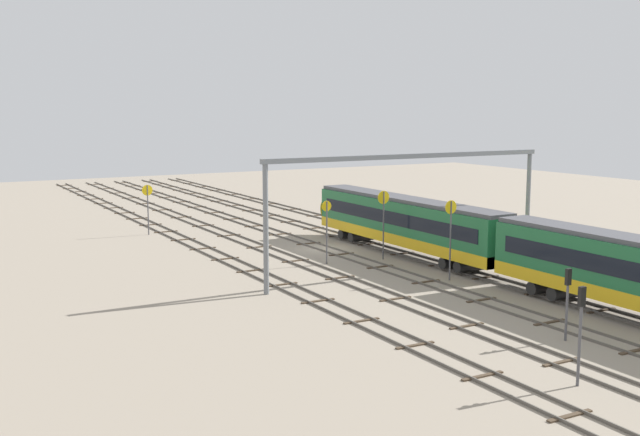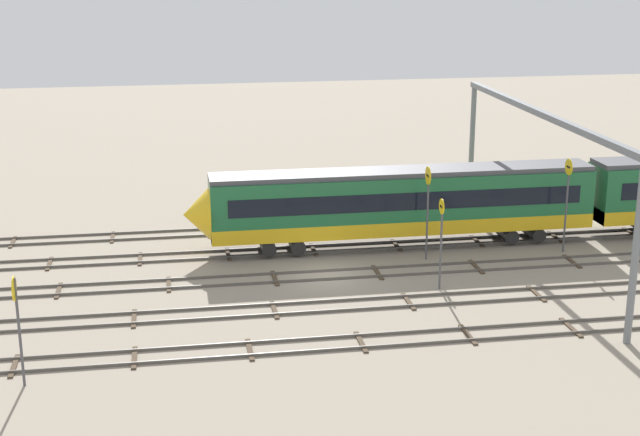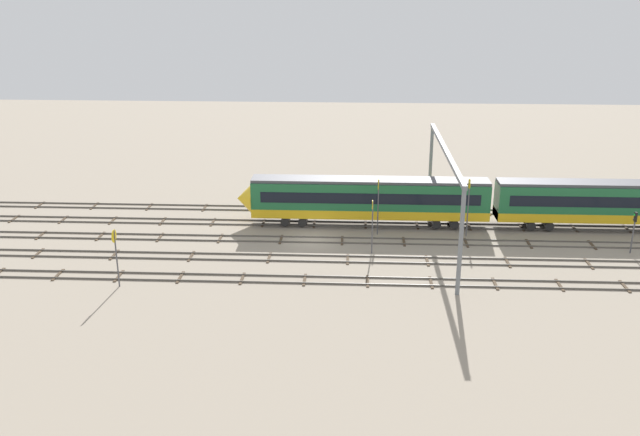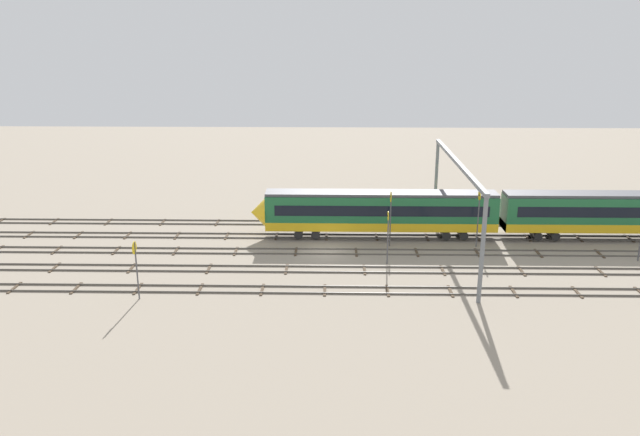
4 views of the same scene
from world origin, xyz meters
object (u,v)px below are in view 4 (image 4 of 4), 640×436
object	(u,v)px
speed_sign_mid_trackside	(136,261)
relay_cabinet	(300,208)
overhead_gantry	(457,182)
speed_sign_distant_end	(479,210)
speed_sign_far_trackside	(391,210)
speed_sign_near_foreground	(388,231)
train	(614,215)

from	to	relation	value
speed_sign_mid_trackside	relay_cabinet	size ratio (longest dim) A/B	2.73
overhead_gantry	speed_sign_distant_end	world-z (taller)	overhead_gantry
speed_sign_far_trackside	relay_cabinet	bearing A→B (deg)	-47.75
speed_sign_mid_trackside	speed_sign_far_trackside	size ratio (longest dim) A/B	0.87
speed_sign_mid_trackside	speed_sign_distant_end	size ratio (longest dim) A/B	0.85
speed_sign_near_foreground	speed_sign_mid_trackside	distance (m)	22.62
speed_sign_near_foreground	relay_cabinet	bearing A→B (deg)	-60.15
overhead_gantry	speed_sign_far_trackside	world-z (taller)	overhead_gantry
speed_sign_far_trackside	train	bearing A→B (deg)	-173.28
train	speed_sign_far_trackside	world-z (taller)	speed_sign_far_trackside
relay_cabinet	speed_sign_near_foreground	bearing A→B (deg)	119.85
overhead_gantry	speed_sign_distant_end	distance (m)	4.56
overhead_gantry	speed_sign_mid_trackside	xyz separation A→B (m)	(27.72, 11.75, -3.79)
speed_sign_near_foreground	train	bearing A→B (deg)	-162.08
speed_sign_mid_trackside	speed_sign_far_trackside	xyz separation A→B (m)	(-21.65, -13.46, 0.50)
speed_sign_mid_trackside	speed_sign_distant_end	xyz separation A→B (m)	(-30.41, -13.42, 0.50)
speed_sign_far_trackside	speed_sign_distant_end	world-z (taller)	speed_sign_distant_end
speed_sign_near_foreground	speed_sign_far_trackside	bearing A→B (deg)	-97.46
speed_sign_mid_trackside	relay_cabinet	bearing A→B (deg)	-116.55
overhead_gantry	speed_sign_mid_trackside	size ratio (longest dim) A/B	4.88
overhead_gantry	train	bearing A→B (deg)	-165.56
speed_sign_far_trackside	speed_sign_distant_end	xyz separation A→B (m)	(-8.76, 0.04, 0.00)
speed_sign_mid_trackside	relay_cabinet	world-z (taller)	speed_sign_mid_trackside
speed_sign_distant_end	train	bearing A→B (deg)	-169.19
speed_sign_mid_trackside	speed_sign_distant_end	world-z (taller)	speed_sign_distant_end
speed_sign_distant_end	speed_sign_near_foreground	bearing A→B (deg)	27.93
overhead_gantry	speed_sign_far_trackside	distance (m)	7.11
speed_sign_far_trackside	speed_sign_mid_trackside	bearing A→B (deg)	31.86
relay_cabinet	overhead_gantry	bearing A→B (deg)	141.89
train	speed_sign_mid_trackside	xyz separation A→B (m)	(45.08, 16.22, 0.70)
speed_sign_near_foreground	relay_cabinet	world-z (taller)	speed_sign_near_foreground
speed_sign_mid_trackside	speed_sign_near_foreground	bearing A→B (deg)	-158.12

